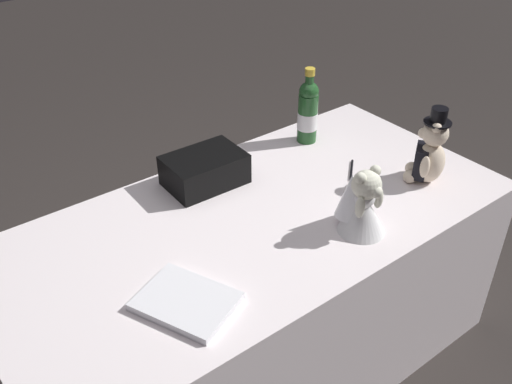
# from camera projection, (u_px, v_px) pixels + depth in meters

# --- Properties ---
(ground_plane) EXTENTS (12.00, 12.00, 0.00)m
(ground_plane) POSITION_uv_depth(u_px,v_px,m) (256.00, 358.00, 2.35)
(ground_plane) COLOR #2D2826
(reception_table) EXTENTS (1.80, 0.89, 0.73)m
(reception_table) POSITION_uv_depth(u_px,v_px,m) (256.00, 294.00, 2.14)
(reception_table) COLOR white
(reception_table) RESTS_ON ground_plane
(teddy_bear_groom) EXTENTS (0.14, 0.14, 0.30)m
(teddy_bear_groom) POSITION_uv_depth(u_px,v_px,m) (429.00, 153.00, 2.07)
(teddy_bear_groom) COLOR beige
(teddy_bear_groom) RESTS_ON reception_table
(teddy_bear_bride) EXTENTS (0.16, 0.20, 0.24)m
(teddy_bear_bride) POSITION_uv_depth(u_px,v_px,m) (361.00, 203.00, 1.83)
(teddy_bear_bride) COLOR white
(teddy_bear_bride) RESTS_ON reception_table
(champagne_bottle) EXTENTS (0.08, 0.08, 0.32)m
(champagne_bottle) POSITION_uv_depth(u_px,v_px,m) (308.00, 111.00, 2.31)
(champagne_bottle) COLOR #225125
(champagne_bottle) RESTS_ON reception_table
(signing_pen) EXTENTS (0.12, 0.11, 0.01)m
(signing_pen) POSITION_uv_depth(u_px,v_px,m) (351.00, 171.00, 2.18)
(signing_pen) COLOR black
(signing_pen) RESTS_ON reception_table
(gift_case_black) EXTENTS (0.29, 0.20, 0.12)m
(gift_case_black) POSITION_uv_depth(u_px,v_px,m) (205.00, 170.00, 2.08)
(gift_case_black) COLOR black
(gift_case_black) RESTS_ON reception_table
(guestbook) EXTENTS (0.29, 0.32, 0.02)m
(guestbook) POSITION_uv_depth(u_px,v_px,m) (186.00, 301.00, 1.59)
(guestbook) COLOR white
(guestbook) RESTS_ON reception_table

